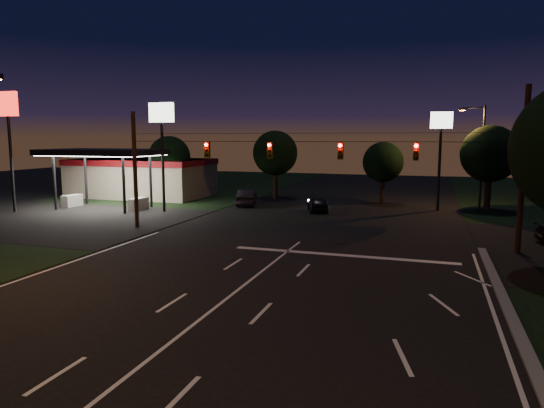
% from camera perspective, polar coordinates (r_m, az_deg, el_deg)
% --- Properties ---
extents(ground, '(140.00, 140.00, 0.00)m').
position_cam_1_polar(ground, '(16.72, -9.66, -14.15)').
color(ground, black).
rests_on(ground, ground).
extents(cross_street_left, '(20.00, 16.00, 0.02)m').
position_cam_1_polar(cross_street_left, '(40.84, -24.17, -1.67)').
color(cross_street_left, black).
rests_on(cross_street_left, ground).
extents(stop_bar, '(12.00, 0.50, 0.01)m').
position_cam_1_polar(stop_bar, '(26.28, 8.20, -5.97)').
color(stop_bar, silver).
rests_on(stop_bar, ground).
extents(utility_pole_right, '(0.30, 0.30, 9.00)m').
position_cam_1_polar(utility_pole_right, '(29.69, 26.88, -5.16)').
color(utility_pole_right, black).
rests_on(utility_pole_right, ground).
extents(utility_pole_left, '(0.28, 0.28, 8.00)m').
position_cam_1_polar(utility_pole_left, '(35.15, -15.57, -2.70)').
color(utility_pole_left, black).
rests_on(utility_pole_left, ground).
extents(signal_span, '(24.00, 0.40, 1.56)m').
position_cam_1_polar(signal_span, '(29.57, 3.83, 6.38)').
color(signal_span, black).
rests_on(signal_span, ground).
extents(gas_station, '(14.20, 16.10, 5.25)m').
position_cam_1_polar(gas_station, '(53.01, -15.32, 3.35)').
color(gas_station, gray).
rests_on(gas_station, ground).
extents(pole_sign_left_near, '(2.20, 0.30, 9.10)m').
position_cam_1_polar(pole_sign_left_near, '(41.58, -12.84, 8.64)').
color(pole_sign_left_near, black).
rests_on(pole_sign_left_near, ground).
extents(pole_sign_left_far, '(2.00, 0.30, 10.00)m').
position_cam_1_polar(pole_sign_left_far, '(46.02, -28.60, 8.58)').
color(pole_sign_left_far, black).
rests_on(pole_sign_left_far, ground).
extents(pole_sign_right, '(1.80, 0.30, 8.40)m').
position_cam_1_polar(pole_sign_right, '(43.67, 19.23, 7.38)').
color(pole_sign_right, black).
rests_on(pole_sign_right, ground).
extents(street_light_right_far, '(2.20, 0.35, 9.00)m').
position_cam_1_polar(street_light_right_far, '(45.84, 23.21, 5.93)').
color(street_light_right_far, black).
rests_on(street_light_right_far, ground).
extents(tree_far_a, '(4.20, 4.20, 6.42)m').
position_cam_1_polar(tree_far_a, '(50.63, -11.88, 5.39)').
color(tree_far_a, black).
rests_on(tree_far_a, ground).
extents(tree_far_b, '(4.60, 4.60, 6.98)m').
position_cam_1_polar(tree_far_b, '(50.22, 0.44, 5.94)').
color(tree_far_b, black).
rests_on(tree_far_b, ground).
extents(tree_far_c, '(3.80, 3.80, 5.86)m').
position_cam_1_polar(tree_far_c, '(47.03, 12.95, 4.76)').
color(tree_far_c, black).
rests_on(tree_far_c, ground).
extents(tree_far_d, '(4.80, 4.80, 7.30)m').
position_cam_1_polar(tree_far_d, '(45.06, 24.27, 5.32)').
color(tree_far_d, black).
rests_on(tree_far_d, ground).
extents(car_oncoming_a, '(2.71, 4.13, 1.31)m').
position_cam_1_polar(car_oncoming_a, '(41.40, 5.39, 0.02)').
color(car_oncoming_a, black).
rests_on(car_oncoming_a, ground).
extents(car_oncoming_b, '(2.66, 4.69, 1.46)m').
position_cam_1_polar(car_oncoming_b, '(45.03, -2.97, 0.77)').
color(car_oncoming_b, black).
rests_on(car_oncoming_b, ground).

